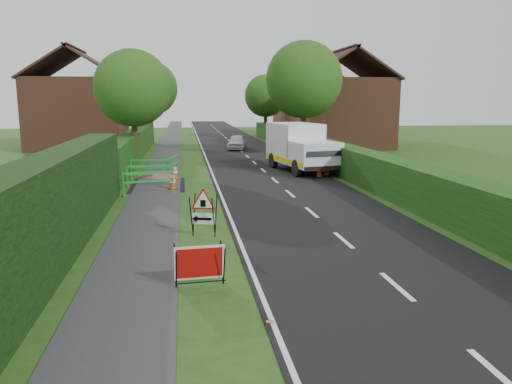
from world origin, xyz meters
TOP-DOWN VIEW (x-y plane):
  - ground at (0.00, 0.00)m, footprint 120.00×120.00m
  - road_surface at (2.50, 35.00)m, footprint 6.00×90.00m
  - footpath at (-3.00, 35.00)m, footprint 2.00×90.00m
  - hedge_west_near at (-5.00, 0.00)m, footprint 1.10×18.00m
  - hedge_west_far at (-5.00, 22.00)m, footprint 1.00×24.00m
  - hedge_east at (6.50, 16.00)m, footprint 1.20×50.00m
  - house_west at (-10.00, 30.00)m, footprint 7.50×7.40m
  - house_east_a at (11.00, 28.00)m, footprint 7.50×7.40m
  - house_east_b at (12.00, 42.00)m, footprint 7.50×7.40m
  - tree_nw at (-4.60, 18.00)m, footprint 4.40×4.40m
  - tree_ne at (6.40, 22.00)m, footprint 5.20×5.20m
  - tree_fw at (-4.60, 34.00)m, footprint 4.80×4.80m
  - tree_fe at (6.40, 38.00)m, footprint 4.20×4.20m
  - red_rect_sign at (-1.54, -1.87)m, footprint 1.06×0.69m
  - triangle_sign at (-1.34, 1.96)m, footprint 1.01×1.01m
  - works_van at (4.47, 14.70)m, footprint 3.10×5.88m
  - traffic_cone_0 at (4.92, 12.30)m, footprint 0.38×0.38m
  - traffic_cone_1 at (5.44, 12.78)m, footprint 0.38×0.38m
  - traffic_cone_2 at (5.44, 15.41)m, footprint 0.38×0.38m
  - traffic_cone_3 at (-2.32, 9.78)m, footprint 0.38×0.38m
  - traffic_cone_4 at (-2.25, 12.53)m, footprint 0.38×0.38m
  - ped_barrier_0 at (-3.27, 8.72)m, footprint 2.09×0.80m
  - ped_barrier_1 at (-3.32, 10.83)m, footprint 2.08×0.55m
  - ped_barrier_2 at (-3.39, 13.02)m, footprint 2.08×0.53m
  - ped_barrier_3 at (-2.37, 14.17)m, footprint 0.83×2.08m
  - redwhite_plank at (-3.14, 10.84)m, footprint 1.43×0.52m
  - litter_can at (-0.41, -3.83)m, footprint 0.12×0.07m
  - hatchback_car at (2.35, 27.19)m, footprint 1.96×3.55m

SIDE VIEW (x-z plane):
  - ground at x=0.00m, z-range 0.00..0.00m
  - hedge_west_near at x=-5.00m, z-range -1.25..1.25m
  - hedge_west_far at x=-5.00m, z-range -0.90..0.90m
  - hedge_east at x=6.50m, z-range -0.75..0.75m
  - redwhite_plank at x=-3.14m, z-range -0.12..0.12m
  - litter_can at x=-0.41m, z-range -0.03..0.03m
  - road_surface at x=2.50m, z-range -0.01..0.01m
  - footpath at x=-3.00m, z-range -0.01..0.02m
  - traffic_cone_0 at x=4.92m, z-range 0.00..0.79m
  - traffic_cone_1 at x=5.44m, z-range 0.00..0.79m
  - traffic_cone_2 at x=5.44m, z-range 0.00..0.79m
  - traffic_cone_3 at x=-2.32m, z-range 0.00..0.79m
  - traffic_cone_4 at x=-2.25m, z-range 0.00..0.79m
  - red_rect_sign at x=-1.54m, z-range 0.07..0.93m
  - hatchback_car at x=2.35m, z-range 0.00..1.14m
  - ped_barrier_0 at x=-3.27m, z-range 0.13..1.13m
  - ped_barrier_1 at x=-3.32m, z-range 0.13..1.13m
  - ped_barrier_2 at x=-3.39m, z-range 0.13..1.13m
  - ped_barrier_3 at x=-2.37m, z-range 0.13..1.13m
  - triangle_sign at x=-1.34m, z-range 0.23..1.42m
  - works_van at x=4.47m, z-range 0.08..2.63m
  - house_west at x=-10.00m, z-range -1.04..6.84m
  - house_east_a at x=11.00m, z-range -1.04..6.84m
  - house_east_b at x=12.00m, z-range -1.04..6.84m
  - tree_fe at x=6.40m, z-range 1.05..7.39m
  - tree_nw at x=-4.60m, z-range 1.13..7.83m
  - tree_fw at x=-4.60m, z-range 1.21..8.45m
  - tree_ne at x=6.40m, z-range 1.28..9.07m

